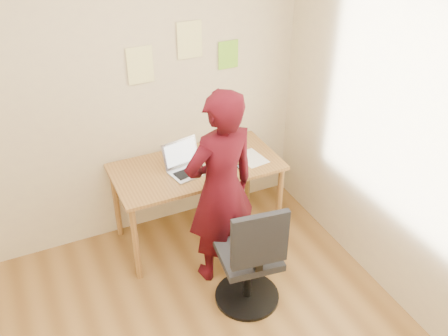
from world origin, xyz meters
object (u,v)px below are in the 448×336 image
phone (241,168)px  person (221,190)px  office_chair (251,264)px  laptop (186,165)px  desk (197,174)px

phone → person: (-0.32, -0.30, 0.07)m
person → office_chair: bearing=88.3°
laptop → office_chair: size_ratio=0.38×
laptop → person: (0.09, -0.47, 0.03)m
laptop → office_chair: (0.14, -0.90, -0.38)m
desk → laptop: 0.17m
desk → laptop: bearing=-163.4°
laptop → desk: bearing=5.7°
laptop → phone: size_ratio=3.24×
phone → office_chair: size_ratio=0.12×
person → phone: bearing=-144.7°
office_chair → person: size_ratio=0.59×
phone → desk: bearing=153.1°
person → laptop: bearing=-86.4°
office_chair → desk: bearing=99.9°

